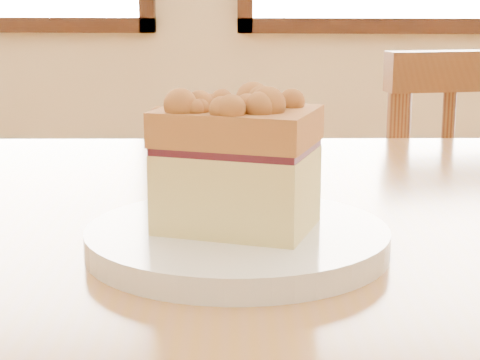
% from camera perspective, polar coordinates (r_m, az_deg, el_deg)
% --- Properties ---
extents(cafe_table_main, '(1.27, 0.90, 0.75)m').
position_cam_1_polar(cafe_table_main, '(0.74, 14.48, -10.26)').
color(cafe_table_main, '#9D6B3D').
rests_on(cafe_table_main, ground).
extents(cafe_chair_main, '(0.48, 0.48, 0.87)m').
position_cam_1_polar(cafe_chair_main, '(1.45, 14.22, -7.73)').
color(cafe_chair_main, brown).
rests_on(cafe_chair_main, ground).
extents(plate, '(0.22, 0.22, 0.02)m').
position_cam_1_polar(plate, '(0.61, -0.19, -4.18)').
color(plate, white).
rests_on(plate, cafe_table_main).
extents(cake_slice, '(0.13, 0.11, 0.11)m').
position_cam_1_polar(cake_slice, '(0.59, -0.51, 1.66)').
color(cake_slice, '#E3CB80').
rests_on(cake_slice, plate).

